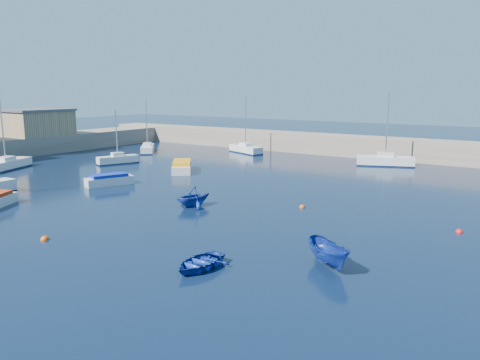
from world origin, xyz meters
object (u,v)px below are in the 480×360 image
Objects in this scene: sailboat_6 at (385,161)px; sailboat_5 at (246,149)px; sailboat_2 at (6,165)px; motorboat_2 at (182,166)px; brick_shed_a at (38,123)px; dinghy_left at (193,196)px; motorboat_1 at (109,180)px; sailboat_4 at (148,149)px; sailboat_3 at (118,159)px; dinghy_center at (199,263)px; dinghy_right at (329,254)px.

sailboat_5 is at bearing 67.81° from sailboat_6.
sailboat_2 reaches higher than motorboat_2.
brick_shed_a is 27.06m from motorboat_2.
dinghy_left is (13.68, -27.82, 0.22)m from sailboat_5.
motorboat_1 is at bearing -153.36° from sailboat_5.
sailboat_5 reaches higher than sailboat_4.
sailboat_3 is 2.19× the size of dinghy_left.
motorboat_1 is at bearing -132.26° from motorboat_2.
dinghy_center is 1.05× the size of dinghy_left.
brick_shed_a is 15.50m from sailboat_4.
sailboat_3 is at bearing 31.07° from sailboat_2.
brick_shed_a is at bearing 145.42° from sailboat_5.
dinghy_right is at bearing -18.89° from brick_shed_a.
motorboat_2 is at bearing 93.31° from dinghy_right.
dinghy_left is (27.91, -1.19, 0.21)m from sailboat_2.
sailboat_5 is 2.35× the size of dinghy_right.
motorboat_1 is (2.05, -25.95, -0.07)m from sailboat_5.
dinghy_center is at bearing -127.32° from sailboat_5.
sailboat_6 is at bearing 53.06° from sailboat_3.
sailboat_5 is 43.18m from dinghy_right.
sailboat_5 reaches higher than dinghy_center.
sailboat_5 is 43.42m from dinghy_center.
brick_shed_a is 1.77× the size of motorboat_1.
motorboat_2 is (14.49, -9.20, -0.00)m from sailboat_4.
motorboat_2 is 1.65× the size of dinghy_right.
brick_shed_a reaches higher than motorboat_1.
brick_shed_a is 1.45× the size of motorboat_2.
dinghy_left reaches higher than dinghy_right.
motorboat_1 is (26.28, -10.04, -3.61)m from brick_shed_a.
sailboat_2 is 1.93× the size of motorboat_1.
dinghy_right reaches higher than dinghy_center.
motorboat_2 is (9.72, 0.45, -0.01)m from sailboat_3.
sailboat_4 is 17.16m from motorboat_2.
sailboat_3 is at bearing 157.77° from motorboat_1.
sailboat_3 is at bearing 145.76° from dinghy_center.
sailboat_4 reaches higher than sailboat_3.
sailboat_5 is 19.70m from sailboat_6.
dinghy_right reaches higher than motorboat_2.
motorboat_1 is 26.27m from dinghy_right.
sailboat_3 is 10.76m from sailboat_4.
sailboat_5 reaches higher than dinghy_right.
sailboat_6 reaches higher than motorboat_1.
motorboat_1 is 11.78m from dinghy_left.
sailboat_4 reaches higher than dinghy_right.
dinghy_right is (13.53, -5.71, -0.13)m from dinghy_left.
sailboat_2 is 2.94× the size of dinghy_left.
sailboat_4 is 2.43× the size of dinghy_center.
motorboat_1 is 1.45× the size of dinghy_center.
sailboat_2 is at bearing 118.64° from dinghy_right.
sailboat_2 is 1.10× the size of sailboat_5.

